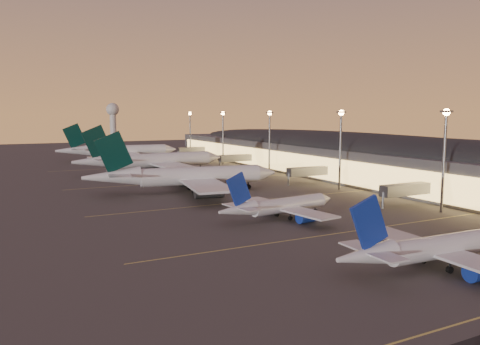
# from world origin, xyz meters

# --- Properties ---
(ground) EXTENTS (700.00, 700.00, 0.00)m
(ground) POSITION_xyz_m (0.00, 0.00, 0.00)
(ground) COLOR #3D3A38
(airliner_narrow_south) EXTENTS (36.09, 32.20, 12.91)m
(airliner_narrow_south) POSITION_xyz_m (-2.12, -29.55, 3.34)
(airliner_narrow_south) COLOR silver
(airliner_narrow_south) RESTS_ON ground
(airliner_narrow_north) EXTENTS (33.53, 30.20, 11.98)m
(airliner_narrow_north) POSITION_xyz_m (-4.50, 11.89, 3.10)
(airliner_narrow_north) COLOR silver
(airliner_narrow_north) RESTS_ON ground
(airliner_wide_near) EXTENTS (61.32, 56.45, 19.65)m
(airliner_wide_near) POSITION_xyz_m (-11.11, 57.60, 5.06)
(airliner_wide_near) COLOR silver
(airliner_wide_near) RESTS_ON ground
(airliner_wide_mid) EXTENTS (63.92, 58.18, 20.47)m
(airliner_wide_mid) POSITION_xyz_m (-6.30, 109.46, 5.27)
(airliner_wide_mid) COLOR silver
(airliner_wide_mid) RESTS_ON ground
(airliner_wide_far) EXTENTS (62.48, 57.21, 19.98)m
(airliner_wide_far) POSITION_xyz_m (-6.69, 169.94, 5.14)
(airliner_wide_far) COLOR silver
(airliner_wide_far) RESTS_ON ground
(terminal_building) EXTENTS (56.35, 255.00, 17.46)m
(terminal_building) POSITION_xyz_m (61.84, 72.47, 8.78)
(terminal_building) COLOR #48494D
(terminal_building) RESTS_ON ground
(light_masts) EXTENTS (2.20, 217.20, 25.90)m
(light_masts) POSITION_xyz_m (36.00, 65.00, 17.55)
(light_masts) COLOR slate
(light_masts) RESTS_ON ground
(radar_tower) EXTENTS (9.00, 9.00, 32.50)m
(radar_tower) POSITION_xyz_m (10.00, 260.00, 21.87)
(radar_tower) COLOR silver
(radar_tower) RESTS_ON ground
(lane_markings) EXTENTS (90.00, 180.36, 0.00)m
(lane_markings) POSITION_xyz_m (0.00, 40.00, 0.01)
(lane_markings) COLOR #D8C659
(lane_markings) RESTS_ON ground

